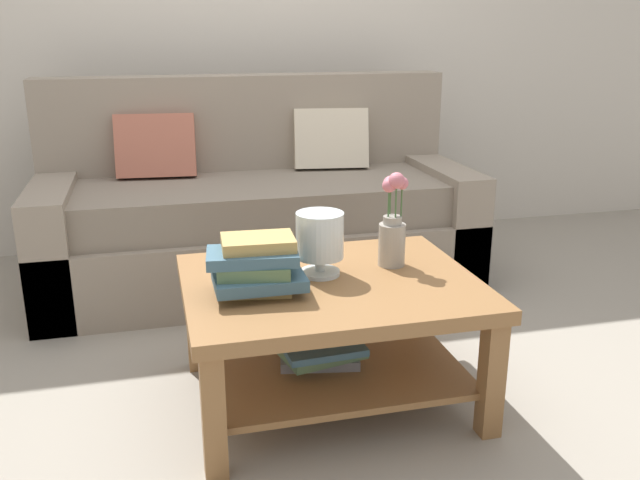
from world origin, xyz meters
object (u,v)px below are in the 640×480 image
coffee_table (330,315)px  glass_hurricane_vase (320,238)px  couch (257,214)px  flower_pitcher (392,227)px  book_stack_main (256,267)px

coffee_table → glass_hurricane_vase: (-0.02, 0.06, 0.27)m
couch → flower_pitcher: 1.26m
coffee_table → couch: bearing=92.2°
couch → glass_hurricane_vase: bearing=-88.6°
coffee_table → glass_hurricane_vase: glass_hurricane_vase is taller
glass_hurricane_vase → flower_pitcher: flower_pitcher is taller
flower_pitcher → book_stack_main: bearing=-164.5°
book_stack_main → glass_hurricane_vase: 0.27m
couch → book_stack_main: couch is taller
book_stack_main → flower_pitcher: size_ratio=0.92×
coffee_table → flower_pitcher: size_ratio=2.89×
couch → book_stack_main: (-0.22, -1.34, 0.19)m
book_stack_main → coffee_table: bearing=10.5°
coffee_table → book_stack_main: 0.35m
couch → coffee_table: couch is taller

